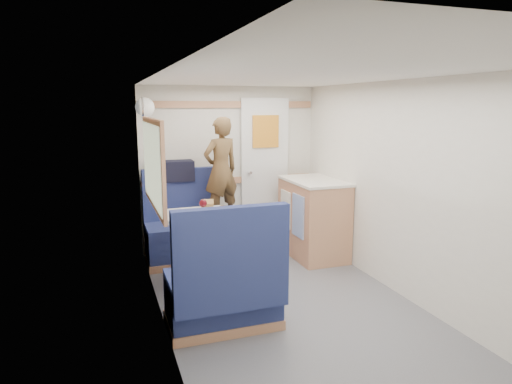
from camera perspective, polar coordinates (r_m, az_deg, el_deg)
name	(u,v)px	position (r m, az deg, el deg)	size (l,w,h in m)	color
floor	(305,323)	(3.94, 6.18, -15.98)	(4.50, 4.50, 0.00)	#515156
ceiling	(311,74)	(3.53, 6.86, 14.43)	(4.50, 4.50, 0.00)	silver
wall_back	(230,168)	(5.69, -3.28, 2.99)	(2.20, 0.02, 2.00)	silver
wall_left	(167,216)	(3.29, -11.07, -2.96)	(0.02, 4.50, 2.00)	silver
wall_right	(424,196)	(4.19, 20.22, -0.49)	(0.02, 4.50, 2.00)	silver
oak_trim_low	(230,180)	(5.69, -3.21, 1.46)	(2.15, 0.02, 0.08)	#AE704F
oak_trim_high	(230,104)	(5.61, -3.31, 10.87)	(2.15, 0.02, 0.08)	#AE704F
side_window	(152,164)	(4.23, -12.85, 3.44)	(0.04, 1.30, 0.72)	gray
rear_door	(265,169)	(5.80, 1.09, 2.87)	(0.62, 0.12, 1.86)	white
dinette_table	(201,233)	(4.43, -6.93, -5.07)	(0.62, 0.92, 0.72)	white
bench_far	(185,235)	(5.32, -8.84, -5.38)	(0.90, 0.59, 1.05)	#162548
bench_near	(225,293)	(3.73, -3.95, -12.49)	(0.90, 0.59, 1.05)	#162548
ledge	(180,182)	(5.44, -9.50, 1.22)	(0.90, 0.14, 0.04)	#AE704F
dome_light	(145,107)	(5.05, -13.72, 10.25)	(0.20, 0.20, 0.20)	white
galley_counter	(313,218)	(5.43, 7.16, -3.19)	(0.57, 0.92, 0.92)	#AE704F
person	(221,170)	(5.19, -4.41, 2.75)	(0.44, 0.29, 1.20)	brown
duffel_bag	(172,171)	(5.40, -10.45, 2.61)	(0.49, 0.24, 0.24)	black
tray	(219,225)	(4.06, -4.67, -4.12)	(0.25, 0.33, 0.02)	white
orange_fruit	(223,217)	(4.16, -4.11, -3.13)	(0.07, 0.07, 0.07)	#D76109
cheese_block	(211,220)	(4.14, -5.65, -3.47)	(0.09, 0.06, 0.03)	#F6E48E
wine_glass	(203,204)	(4.39, -6.63, -1.49)	(0.08, 0.08, 0.17)	white
tumbler_left	(195,222)	(4.00, -7.69, -3.73)	(0.07, 0.07, 0.11)	silver
beer_glass	(222,211)	(4.41, -4.24, -2.40)	(0.06, 0.06, 0.10)	brown
pepper_grinder	(213,213)	(4.32, -5.43, -2.60)	(0.04, 0.04, 0.11)	black
salt_grinder	(196,216)	(4.23, -7.57, -3.02)	(0.04, 0.04, 0.10)	white
bread_loaf	(207,206)	(4.63, -6.10, -1.76)	(0.13, 0.23, 0.10)	olive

